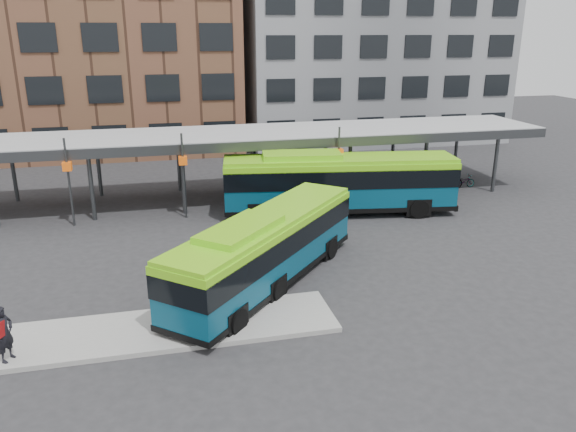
% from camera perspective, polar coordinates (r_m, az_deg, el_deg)
% --- Properties ---
extents(ground, '(120.00, 120.00, 0.00)m').
position_cam_1_polar(ground, '(23.71, -1.47, -6.84)').
color(ground, '#28282B').
rests_on(ground, ground).
extents(boarding_island, '(14.00, 3.00, 0.18)m').
position_cam_1_polar(boarding_island, '(20.62, -15.06, -11.36)').
color(boarding_island, gray).
rests_on(boarding_island, ground).
extents(canopy, '(40.00, 6.53, 4.80)m').
position_cam_1_polar(canopy, '(34.70, -6.11, 7.97)').
color(canopy, '#999B9E').
rests_on(canopy, ground).
extents(building_brick, '(26.00, 14.00, 22.00)m').
position_cam_1_polar(building_brick, '(53.30, -20.57, 18.22)').
color(building_brick, brown).
rests_on(building_brick, ground).
extents(building_grey, '(24.00, 14.00, 20.00)m').
position_cam_1_polar(building_grey, '(56.80, 7.98, 18.07)').
color(building_grey, slate).
rests_on(building_grey, ground).
extents(bus_front, '(9.51, 10.21, 3.18)m').
position_cam_1_polar(bus_front, '(22.98, -2.22, -3.20)').
color(bus_front, navy).
rests_on(bus_front, ground).
extents(bus_rear, '(13.38, 4.69, 3.61)m').
position_cam_1_polar(bus_rear, '(32.22, 5.14, 3.50)').
color(bus_rear, navy).
rests_on(bus_rear, ground).
extents(pedestrian, '(0.71, 0.81, 1.87)m').
position_cam_1_polar(pedestrian, '(19.89, -26.88, -10.59)').
color(pedestrian, black).
rests_on(pedestrian, boarding_island).
extents(bike_rack, '(6.41, 1.62, 1.03)m').
position_cam_1_polar(bike_rack, '(38.49, 14.17, 3.30)').
color(bike_rack, slate).
rests_on(bike_rack, ground).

